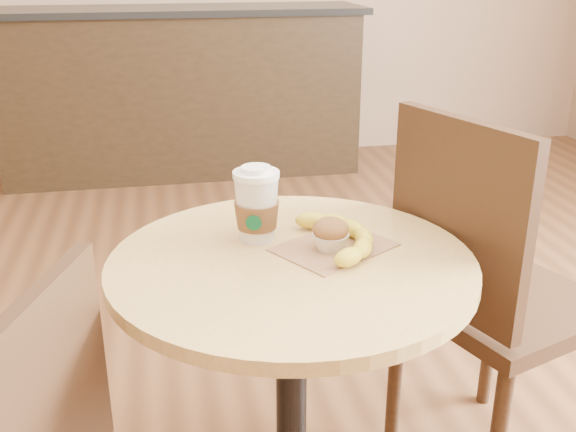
{
  "coord_description": "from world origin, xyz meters",
  "views": [
    {
      "loc": [
        -0.16,
        -1.16,
        1.35
      ],
      "look_at": [
        0.1,
        0.14,
        0.83
      ],
      "focal_mm": 42.0,
      "sensor_mm": 36.0,
      "label": 1
    }
  ],
  "objects_px": {
    "banana": "(342,237)",
    "cafe_table": "(291,336)",
    "chair_right": "(487,290)",
    "coffee_cup": "(257,207)",
    "muffin": "(330,234)"
  },
  "relations": [
    {
      "from": "cafe_table",
      "to": "chair_right",
      "type": "relative_size",
      "value": 0.77
    },
    {
      "from": "muffin",
      "to": "banana",
      "type": "xyz_separation_m",
      "value": [
        0.03,
        0.02,
        -0.02
      ]
    },
    {
      "from": "cafe_table",
      "to": "banana",
      "type": "height_order",
      "value": "banana"
    },
    {
      "from": "chair_right",
      "to": "muffin",
      "type": "bearing_deg",
      "value": 83.6
    },
    {
      "from": "muffin",
      "to": "banana",
      "type": "distance_m",
      "value": 0.04
    },
    {
      "from": "chair_right",
      "to": "banana",
      "type": "relative_size",
      "value": 3.55
    },
    {
      "from": "coffee_cup",
      "to": "banana",
      "type": "bearing_deg",
      "value": -5.99
    },
    {
      "from": "cafe_table",
      "to": "chair_right",
      "type": "bearing_deg",
      "value": 13.32
    },
    {
      "from": "banana",
      "to": "cafe_table",
      "type": "bearing_deg",
      "value": -164.42
    },
    {
      "from": "chair_right",
      "to": "coffee_cup",
      "type": "height_order",
      "value": "chair_right"
    },
    {
      "from": "chair_right",
      "to": "banana",
      "type": "height_order",
      "value": "chair_right"
    },
    {
      "from": "cafe_table",
      "to": "banana",
      "type": "bearing_deg",
      "value": 18.71
    },
    {
      "from": "coffee_cup",
      "to": "banana",
      "type": "xyz_separation_m",
      "value": [
        0.18,
        -0.07,
        -0.05
      ]
    },
    {
      "from": "coffee_cup",
      "to": "muffin",
      "type": "bearing_deg",
      "value": -15.5
    },
    {
      "from": "chair_right",
      "to": "muffin",
      "type": "distance_m",
      "value": 0.51
    }
  ]
}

